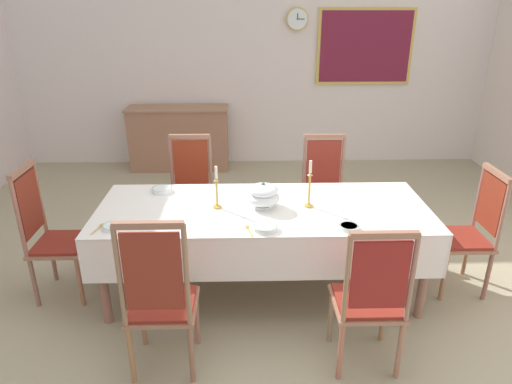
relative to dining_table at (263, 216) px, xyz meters
name	(u,v)px	position (x,y,z in m)	size (l,w,h in m)	color
ground	(263,292)	(0.00, -0.02, -0.72)	(6.81, 6.89, 0.04)	tan
back_wall	(254,39)	(0.00, 3.47, 1.09)	(6.81, 0.08, 3.59)	silver
dining_table	(263,216)	(0.00, 0.00, 0.00)	(2.61, 1.00, 0.77)	#8F6050
tablecloth	(263,217)	(0.00, 0.00, -0.01)	(2.63, 1.02, 0.36)	white
chair_south_a	(160,297)	(-0.68, -0.91, -0.12)	(0.44, 0.42, 1.16)	#966749
chair_north_a	(191,190)	(-0.68, 0.91, -0.15)	(0.44, 0.42, 1.09)	#A06956
chair_south_b	(370,297)	(0.65, -0.91, -0.15)	(0.44, 0.42, 1.08)	#8E7156
chair_north_b	(324,189)	(0.65, 0.91, -0.15)	(0.44, 0.42, 1.08)	#986058
chair_head_west	(50,233)	(-1.71, 0.00, -0.13)	(0.42, 0.44, 1.13)	#9E6555
chair_head_east	(470,230)	(1.71, 0.00, -0.15)	(0.42, 0.44, 1.07)	#A16D4E
soup_tureen	(264,195)	(0.00, 0.00, 0.18)	(0.26, 0.26, 0.21)	white
candlestick_west	(217,191)	(-0.36, 0.00, 0.22)	(0.07, 0.07, 0.35)	gold
candlestick_east	(309,188)	(0.36, 0.00, 0.23)	(0.07, 0.07, 0.39)	gold
bowl_near_left	(113,226)	(-1.09, -0.35, 0.09)	(0.15, 0.15, 0.03)	white
bowl_near_right	(265,227)	(0.00, -0.40, 0.10)	(0.18, 0.18, 0.04)	white
bowl_far_left	(162,189)	(-0.86, 0.34, 0.10)	(0.18, 0.18, 0.04)	white
bowl_far_right	(349,227)	(0.60, -0.40, 0.09)	(0.15, 0.15, 0.03)	white
spoon_primary	(100,226)	(-1.20, -0.32, 0.08)	(0.06, 0.17, 0.01)	gold
spoon_secondary	(248,228)	(-0.13, -0.37, 0.08)	(0.06, 0.17, 0.01)	gold
sideboard	(179,138)	(-1.09, 3.15, -0.25)	(1.44, 0.48, 0.90)	#986851
mounted_clock	(297,19)	(0.60, 3.40, 1.37)	(0.30, 0.06, 0.30)	#D1B251
framed_painting	(365,47)	(1.57, 3.41, 1.00)	(1.36, 0.05, 1.04)	#D1B251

